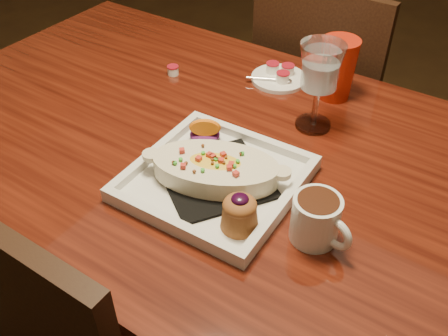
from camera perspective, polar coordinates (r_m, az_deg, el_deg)
The scene contains 9 objects.
floor at distance 1.65m, azimuth -0.83°, elevation -18.11°, with size 7.00×7.00×0.00m, color #312110.
table at distance 1.15m, azimuth -1.14°, elevation -0.75°, with size 1.50×0.90×0.75m.
chair_far at distance 1.69m, azimuth 11.22°, elevation 7.19°, with size 0.42×0.42×0.93m.
plate at distance 0.96m, azimuth -0.80°, elevation -0.86°, with size 0.32×0.32×0.08m.
coffee_mug at distance 0.86m, azimuth 10.59°, elevation -5.67°, with size 0.12×0.08×0.09m.
goblet at distance 1.08m, azimuth 10.93°, elevation 10.77°, with size 0.10×0.10×0.20m.
saucer at distance 1.31m, azimuth 6.26°, elevation 10.36°, with size 0.14×0.14×0.10m.
creamer_loose at distance 1.33m, azimuth -5.85°, elevation 11.07°, with size 0.03×0.03×0.02m.
red_tumbler at distance 1.23m, azimuth 12.82°, elevation 10.97°, with size 0.09×0.09×0.15m, color red.
Camera 1 is at (0.50, -0.71, 1.41)m, focal length 40.00 mm.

